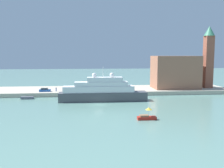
# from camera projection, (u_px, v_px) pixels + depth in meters

# --- Properties ---
(ground) EXTENTS (400.00, 400.00, 0.00)m
(ground) POSITION_uv_depth(u_px,v_px,m) (99.00, 105.00, 78.75)
(ground) COLOR slate
(quay_dock) EXTENTS (110.00, 20.83, 1.53)m
(quay_dock) POSITION_uv_depth(u_px,v_px,m) (96.00, 90.00, 104.77)
(quay_dock) COLOR #B7AD99
(quay_dock) RESTS_ON ground
(large_yacht) EXTENTS (29.35, 4.71, 11.55)m
(large_yacht) POSITION_uv_depth(u_px,v_px,m) (102.00, 92.00, 84.67)
(large_yacht) COLOR #4C4C51
(large_yacht) RESTS_ON ground
(small_motorboat) EXTENTS (4.54, 1.65, 2.97)m
(small_motorboat) POSITION_uv_depth(u_px,v_px,m) (147.00, 116.00, 60.79)
(small_motorboat) COLOR #B22319
(small_motorboat) RESTS_ON ground
(work_barge) EXTENTS (4.38, 1.44, 0.88)m
(work_barge) POSITION_uv_depth(u_px,v_px,m) (27.00, 98.00, 88.87)
(work_barge) COLOR #595966
(work_barge) RESTS_ON ground
(harbor_building) EXTENTS (18.51, 11.51, 13.47)m
(harbor_building) POSITION_uv_depth(u_px,v_px,m) (175.00, 72.00, 105.67)
(harbor_building) COLOR #9E664C
(harbor_building) RESTS_ON quay_dock
(bell_tower) EXTENTS (4.46, 4.46, 25.82)m
(bell_tower) POSITION_uv_depth(u_px,v_px,m) (208.00, 55.00, 106.42)
(bell_tower) COLOR #93513D
(bell_tower) RESTS_ON quay_dock
(parked_car) EXTENTS (4.23, 1.62, 1.36)m
(parked_car) POSITION_uv_depth(u_px,v_px,m) (45.00, 90.00, 96.28)
(parked_car) COLOR #1E4C99
(parked_car) RESTS_ON quay_dock
(person_figure) EXTENTS (0.36, 0.36, 1.56)m
(person_figure) POSITION_uv_depth(u_px,v_px,m) (56.00, 89.00, 97.36)
(person_figure) COLOR #334C8C
(person_figure) RESTS_ON quay_dock
(mooring_bollard) EXTENTS (0.52, 0.52, 0.86)m
(mooring_bollard) POSITION_uv_depth(u_px,v_px,m) (101.00, 91.00, 95.87)
(mooring_bollard) COLOR black
(mooring_bollard) RESTS_ON quay_dock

